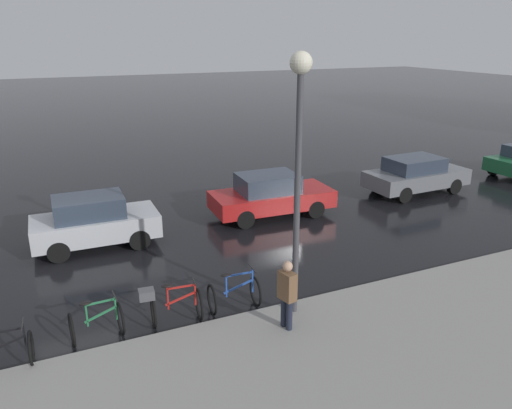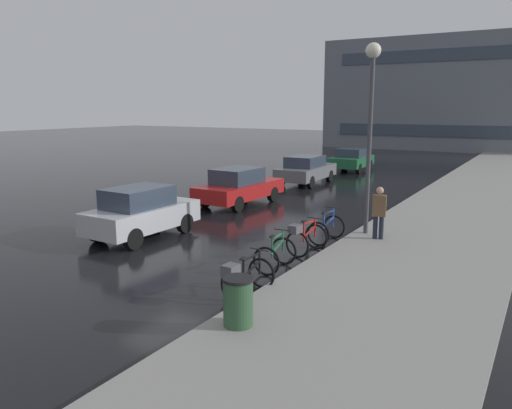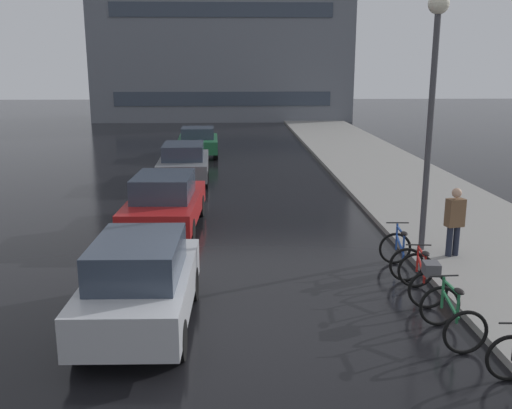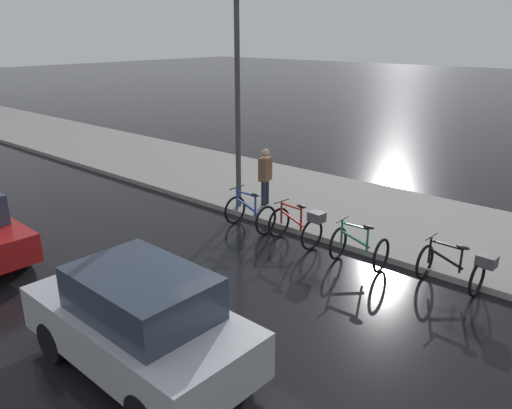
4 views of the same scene
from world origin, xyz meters
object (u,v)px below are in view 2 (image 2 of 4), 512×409
at_px(bicycle_third, 304,237).
at_px(pedestrian, 379,212).
at_px(bicycle_farthest, 327,229).
at_px(car_silver, 141,212).
at_px(car_grey, 306,169).
at_px(streetlamp, 371,104).
at_px(trash_bin, 238,305).
at_px(car_green, 351,159).
at_px(car_red, 239,186).
at_px(bicycle_second, 275,255).
at_px(bicycle_nearest, 244,276).

relative_size(bicycle_third, pedestrian, 0.81).
relative_size(bicycle_farthest, car_silver, 0.32).
height_order(car_grey, streetlamp, streetlamp).
xyz_separation_m(car_silver, trash_bin, (6.31, -4.14, -0.29)).
height_order(car_grey, car_green, car_grey).
distance_m(car_silver, car_red, 6.17).
height_order(car_green, streetlamp, streetlamp).
bearing_deg(bicycle_farthest, bicycle_second, -91.16).
xyz_separation_m(bicycle_nearest, car_green, (-5.63, 21.89, 0.25)).
xyz_separation_m(bicycle_second, car_red, (-5.47, 6.80, 0.37)).
height_order(bicycle_second, car_green, car_green).
xyz_separation_m(car_red, streetlamp, (6.38, -2.48, 3.40)).
bearing_deg(bicycle_farthest, car_silver, -154.39).
xyz_separation_m(bicycle_second, streetlamp, (0.91, 4.32, 3.78)).
xyz_separation_m(bicycle_farthest, streetlamp, (0.85, 1.17, 3.77)).
bearing_deg(car_silver, car_red, 92.66).
bearing_deg(car_red, pedestrian, -23.21).
distance_m(bicycle_nearest, bicycle_farthest, 5.14).
xyz_separation_m(bicycle_second, car_grey, (-5.49, 13.46, 0.37)).
height_order(bicycle_third, car_red, car_red).
bearing_deg(car_grey, bicycle_nearest, -69.39).
distance_m(bicycle_third, trash_bin, 5.21).
xyz_separation_m(streetlamp, trash_bin, (0.22, -7.82, -3.65)).
distance_m(bicycle_nearest, trash_bin, 1.72).
distance_m(bicycle_farthest, car_green, 17.60).
height_order(car_silver, trash_bin, car_silver).
distance_m(bicycle_nearest, bicycle_second, 2.00).
height_order(bicycle_second, car_red, car_red).
distance_m(car_red, car_grey, 6.65).
bearing_deg(pedestrian, bicycle_second, -110.97).
height_order(bicycle_nearest, trash_bin, trash_bin).
bearing_deg(bicycle_nearest, bicycle_farthest, 92.79).
bearing_deg(car_silver, bicycle_farthest, 25.61).
bearing_deg(bicycle_second, car_silver, 172.91).
xyz_separation_m(bicycle_nearest, streetlamp, (0.60, 6.30, 3.70)).
distance_m(bicycle_second, bicycle_farthest, 3.16).
bearing_deg(bicycle_nearest, bicycle_third, 94.18).
bearing_deg(bicycle_farthest, trash_bin, -80.90).
bearing_deg(car_green, pedestrian, -67.12).
xyz_separation_m(car_silver, streetlamp, (6.10, 3.68, 3.36)).
height_order(car_green, trash_bin, car_green).
bearing_deg(bicycle_second, bicycle_farthest, 88.84).
distance_m(bicycle_nearest, streetlamp, 7.33).
bearing_deg(trash_bin, bicycle_nearest, 118.28).
bearing_deg(bicycle_third, bicycle_nearest, -85.82).
bearing_deg(car_green, bicycle_nearest, -75.57).
height_order(car_silver, streetlamp, streetlamp).
height_order(bicycle_farthest, car_silver, car_silver).
xyz_separation_m(bicycle_nearest, car_grey, (-5.80, 15.44, 0.29)).
xyz_separation_m(car_green, trash_bin, (6.45, -23.40, -0.21)).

